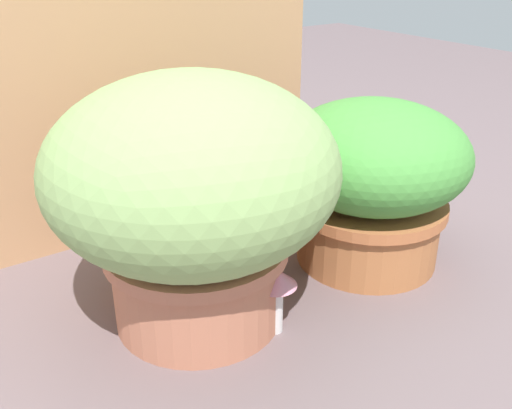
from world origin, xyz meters
name	(u,v)px	position (x,y,z in m)	size (l,w,h in m)	color
ground_plane	(224,320)	(0.00, 0.00, 0.00)	(6.00, 6.00, 0.00)	#68575A
cardboard_backdrop	(91,55)	(-0.04, 0.46, 0.44)	(1.15, 0.03, 0.88)	tan
grass_planter	(193,189)	(-0.03, 0.04, 0.27)	(0.52, 0.52, 0.47)	#B76E52
leafy_planter	(372,177)	(0.39, 0.02, 0.20)	(0.41, 0.41, 0.37)	#AD673B
cat	(192,220)	(0.05, 0.20, 0.12)	(0.36, 0.30, 0.32)	gray
mushroom_ornament_pink	(276,286)	(0.06, -0.08, 0.10)	(0.08, 0.08, 0.13)	silver
mushroom_ornament_red	(245,277)	(0.03, -0.03, 0.10)	(0.11, 0.11, 0.14)	silver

